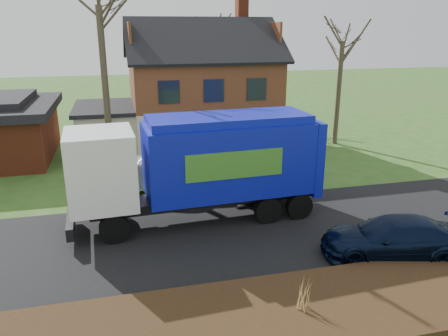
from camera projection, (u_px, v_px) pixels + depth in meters
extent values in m
plane|color=#2B511B|center=(222.00, 235.00, 16.59)|extent=(120.00, 120.00, 0.00)
cube|color=black|center=(222.00, 234.00, 16.58)|extent=(80.00, 7.00, 0.02)
cube|color=black|center=(268.00, 317.00, 11.65)|extent=(80.00, 3.50, 0.30)
cube|color=beige|center=(202.00, 122.00, 29.55)|extent=(9.00, 7.50, 2.70)
cube|color=#592F19|center=(201.00, 81.00, 28.70)|extent=(9.00, 7.50, 2.80)
cube|color=maroon|center=(242.00, 12.00, 28.96)|extent=(0.70, 0.90, 1.60)
cube|color=beige|center=(108.00, 130.00, 27.69)|extent=(3.50, 5.50, 2.60)
cube|color=black|center=(106.00, 107.00, 27.25)|extent=(3.90, 5.90, 0.24)
cylinder|color=black|center=(114.00, 229.00, 15.82)|extent=(1.11, 0.42, 1.09)
cylinder|color=black|center=(111.00, 206.00, 17.83)|extent=(1.11, 0.42, 1.09)
cylinder|color=black|center=(268.00, 210.00, 17.47)|extent=(1.11, 0.42, 1.09)
cylinder|color=black|center=(249.00, 191.00, 19.48)|extent=(1.11, 0.42, 1.09)
cylinder|color=black|center=(299.00, 206.00, 17.85)|extent=(1.11, 0.42, 1.09)
cylinder|color=black|center=(277.00, 188.00, 19.86)|extent=(1.11, 0.42, 1.09)
cube|color=black|center=(205.00, 198.00, 17.73)|extent=(9.10, 1.73, 0.37)
cube|color=white|center=(101.00, 169.00, 16.14)|extent=(2.55, 2.75, 2.84)
cube|color=black|center=(68.00, 167.00, 15.77)|extent=(0.20, 2.32, 0.95)
cube|color=black|center=(71.00, 221.00, 16.40)|extent=(0.40, 2.64, 0.47)
cube|color=#0D16A7|center=(228.00, 158.00, 17.50)|extent=(6.76, 2.97, 2.84)
cube|color=#0D16A7|center=(229.00, 119.00, 17.02)|extent=(6.43, 2.64, 0.32)
cube|color=#0D16A7|center=(305.00, 153.00, 18.48)|extent=(0.51, 2.70, 3.05)
cube|color=#3C7C28|center=(235.00, 165.00, 16.21)|extent=(3.79, 0.24, 1.05)
cube|color=#3C7C28|center=(216.00, 147.00, 18.64)|extent=(3.79, 0.24, 1.05)
imported|color=#9A9EA1|center=(168.00, 174.00, 20.83)|extent=(5.35, 3.08, 1.67)
imported|color=black|center=(393.00, 238.00, 14.84)|extent=(5.11, 3.05, 1.39)
cylinder|color=#463B2A|center=(106.00, 89.00, 23.57)|extent=(0.36, 0.36, 8.60)
cylinder|color=#453A29|center=(338.00, 94.00, 28.49)|extent=(0.30, 0.30, 6.67)
cylinder|color=#413327|center=(217.00, 72.00, 37.97)|extent=(0.29, 0.29, 7.58)
cone|color=tan|center=(306.00, 295.00, 11.60)|extent=(0.04, 0.04, 0.89)
cone|color=tan|center=(301.00, 295.00, 11.57)|extent=(0.04, 0.04, 0.89)
cone|color=tan|center=(311.00, 294.00, 11.63)|extent=(0.04, 0.04, 0.89)
cone|color=tan|center=(305.00, 292.00, 11.70)|extent=(0.04, 0.04, 0.89)
cone|color=tan|center=(308.00, 297.00, 11.50)|extent=(0.04, 0.04, 0.89)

